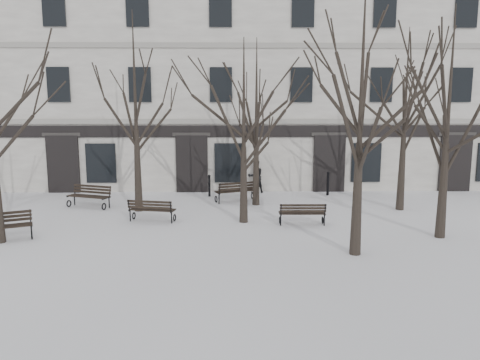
{
  "coord_description": "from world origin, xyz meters",
  "views": [
    {
      "loc": [
        -1.5,
        -15.67,
        4.46
      ],
      "look_at": [
        -1.15,
        3.0,
        1.42
      ],
      "focal_mm": 35.0,
      "sensor_mm": 36.0,
      "label": 1
    }
  ],
  "objects_px": {
    "bench_4": "(237,191)",
    "tree_3": "(450,96)",
    "tree_1": "(244,109)",
    "bench_3": "(90,195)",
    "bench_1": "(152,209)",
    "bench_0": "(2,226)",
    "tree_2": "(362,85)",
    "bench_2": "(302,213)"
  },
  "relations": [
    {
      "from": "bench_0",
      "to": "bench_4",
      "type": "distance_m",
      "value": 9.86
    },
    {
      "from": "bench_4",
      "to": "tree_1",
      "type": "bearing_deg",
      "value": 71.04
    },
    {
      "from": "bench_2",
      "to": "bench_4",
      "type": "bearing_deg",
      "value": -59.8
    },
    {
      "from": "bench_4",
      "to": "bench_3",
      "type": "bearing_deg",
      "value": -13.55
    },
    {
      "from": "tree_2",
      "to": "tree_1",
      "type": "bearing_deg",
      "value": 129.52
    },
    {
      "from": "bench_2",
      "to": "bench_3",
      "type": "distance_m",
      "value": 9.39
    },
    {
      "from": "bench_0",
      "to": "bench_3",
      "type": "relative_size",
      "value": 0.97
    },
    {
      "from": "bench_1",
      "to": "tree_2",
      "type": "bearing_deg",
      "value": 160.64
    },
    {
      "from": "tree_1",
      "to": "bench_0",
      "type": "xyz_separation_m",
      "value": [
        -8.03,
        -2.3,
        -3.77
      ]
    },
    {
      "from": "tree_2",
      "to": "bench_0",
      "type": "height_order",
      "value": "tree_2"
    },
    {
      "from": "tree_3",
      "to": "bench_3",
      "type": "xyz_separation_m",
      "value": [
        -13.24,
        4.92,
        -4.2
      ]
    },
    {
      "from": "bench_0",
      "to": "bench_1",
      "type": "xyz_separation_m",
      "value": [
        4.51,
        2.43,
        -0.03
      ]
    },
    {
      "from": "tree_2",
      "to": "bench_4",
      "type": "distance_m",
      "value": 9.52
    },
    {
      "from": "tree_1",
      "to": "bench_3",
      "type": "distance_m",
      "value": 8.11
    },
    {
      "from": "bench_0",
      "to": "bench_2",
      "type": "relative_size",
      "value": 1.13
    },
    {
      "from": "tree_1",
      "to": "bench_0",
      "type": "height_order",
      "value": "tree_1"
    },
    {
      "from": "bench_0",
      "to": "bench_3",
      "type": "height_order",
      "value": "bench_3"
    },
    {
      "from": "bench_1",
      "to": "bench_3",
      "type": "bearing_deg",
      "value": -28.11
    },
    {
      "from": "bench_0",
      "to": "bench_3",
      "type": "bearing_deg",
      "value": 50.87
    },
    {
      "from": "tree_2",
      "to": "bench_3",
      "type": "xyz_separation_m",
      "value": [
        -9.89,
        6.67,
        -4.47
      ]
    },
    {
      "from": "tree_1",
      "to": "bench_4",
      "type": "relative_size",
      "value": 3.37
    },
    {
      "from": "tree_1",
      "to": "tree_3",
      "type": "xyz_separation_m",
      "value": [
        6.59,
        -2.18,
        0.45
      ]
    },
    {
      "from": "tree_1",
      "to": "bench_3",
      "type": "height_order",
      "value": "tree_1"
    },
    {
      "from": "tree_1",
      "to": "bench_4",
      "type": "height_order",
      "value": "tree_1"
    },
    {
      "from": "bench_2",
      "to": "bench_4",
      "type": "relative_size",
      "value": 0.85
    },
    {
      "from": "bench_0",
      "to": "bench_4",
      "type": "relative_size",
      "value": 0.95
    },
    {
      "from": "bench_4",
      "to": "tree_3",
      "type": "bearing_deg",
      "value": 116.69
    },
    {
      "from": "tree_2",
      "to": "bench_2",
      "type": "relative_size",
      "value": 4.64
    },
    {
      "from": "tree_2",
      "to": "tree_3",
      "type": "distance_m",
      "value": 3.78
    },
    {
      "from": "bench_1",
      "to": "bench_2",
      "type": "height_order",
      "value": "bench_1"
    },
    {
      "from": "tree_1",
      "to": "bench_4",
      "type": "distance_m",
      "value": 5.29
    },
    {
      "from": "bench_3",
      "to": "bench_4",
      "type": "xyz_separation_m",
      "value": [
        6.43,
        0.99,
        0.01
      ]
    },
    {
      "from": "bench_0",
      "to": "tree_1",
      "type": "bearing_deg",
      "value": -7.87
    },
    {
      "from": "tree_2",
      "to": "bench_2",
      "type": "xyz_separation_m",
      "value": [
        -1.08,
        3.43,
        -4.52
      ]
    },
    {
      "from": "bench_4",
      "to": "bench_1",
      "type": "bearing_deg",
      "value": 25.15
    },
    {
      "from": "tree_2",
      "to": "bench_4",
      "type": "height_order",
      "value": "tree_2"
    },
    {
      "from": "bench_0",
      "to": "bench_1",
      "type": "relative_size",
      "value": 1.05
    },
    {
      "from": "tree_2",
      "to": "bench_4",
      "type": "xyz_separation_m",
      "value": [
        -3.46,
        7.66,
        -4.46
      ]
    },
    {
      "from": "bench_1",
      "to": "tree_1",
      "type": "bearing_deg",
      "value": -170.49
    },
    {
      "from": "tree_1",
      "to": "bench_3",
      "type": "bearing_deg",
      "value": 157.65
    },
    {
      "from": "bench_0",
      "to": "bench_4",
      "type": "bearing_deg",
      "value": 13.82
    },
    {
      "from": "bench_1",
      "to": "bench_3",
      "type": "relative_size",
      "value": 0.92
    }
  ]
}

